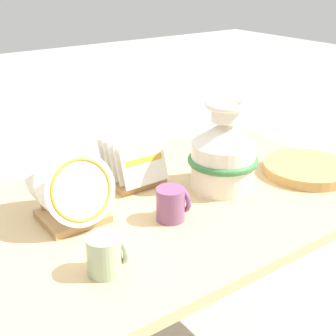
{
  "coord_description": "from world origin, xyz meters",
  "views": [
    {
      "loc": [
        -0.78,
        -1.08,
        1.41
      ],
      "look_at": [
        0.0,
        0.0,
        0.83
      ],
      "focal_mm": 50.0,
      "sensor_mm": 36.0,
      "label": 1
    }
  ],
  "objects_px": {
    "dish_rack_round_plates": "(72,195)",
    "mug_sage_glaze": "(106,254)",
    "ceramic_vase": "(223,153)",
    "mug_plum_glaze": "(172,204)",
    "dish_rack_square_plates": "(132,164)",
    "wicker_charger_stack": "(307,169)"
  },
  "relations": [
    {
      "from": "dish_rack_round_plates",
      "to": "mug_sage_glaze",
      "type": "relative_size",
      "value": 2.26
    },
    {
      "from": "dish_rack_round_plates",
      "to": "wicker_charger_stack",
      "type": "height_order",
      "value": "dish_rack_round_plates"
    },
    {
      "from": "dish_rack_round_plates",
      "to": "dish_rack_square_plates",
      "type": "bearing_deg",
      "value": 24.94
    },
    {
      "from": "dish_rack_round_plates",
      "to": "wicker_charger_stack",
      "type": "relative_size",
      "value": 0.73
    },
    {
      "from": "dish_rack_round_plates",
      "to": "mug_plum_glaze",
      "type": "xyz_separation_m",
      "value": [
        0.24,
        -0.16,
        -0.04
      ]
    },
    {
      "from": "dish_rack_round_plates",
      "to": "mug_plum_glaze",
      "type": "relative_size",
      "value": 2.26
    },
    {
      "from": "dish_rack_square_plates",
      "to": "wicker_charger_stack",
      "type": "distance_m",
      "value": 0.63
    },
    {
      "from": "ceramic_vase",
      "to": "dish_rack_square_plates",
      "type": "relative_size",
      "value": 1.46
    },
    {
      "from": "wicker_charger_stack",
      "to": "mug_plum_glaze",
      "type": "xyz_separation_m",
      "value": [
        -0.58,
        0.02,
        0.03
      ]
    },
    {
      "from": "dish_rack_square_plates",
      "to": "mug_plum_glaze",
      "type": "relative_size",
      "value": 2.02
    },
    {
      "from": "ceramic_vase",
      "to": "mug_sage_glaze",
      "type": "xyz_separation_m",
      "value": [
        -0.55,
        -0.19,
        -0.07
      ]
    },
    {
      "from": "wicker_charger_stack",
      "to": "dish_rack_square_plates",
      "type": "bearing_deg",
      "value": 150.23
    },
    {
      "from": "wicker_charger_stack",
      "to": "mug_sage_glaze",
      "type": "distance_m",
      "value": 0.87
    },
    {
      "from": "dish_rack_round_plates",
      "to": "mug_plum_glaze",
      "type": "distance_m",
      "value": 0.29
    },
    {
      "from": "dish_rack_round_plates",
      "to": "dish_rack_square_plates",
      "type": "distance_m",
      "value": 0.31
    },
    {
      "from": "dish_rack_square_plates",
      "to": "mug_sage_glaze",
      "type": "distance_m",
      "value": 0.52
    },
    {
      "from": "ceramic_vase",
      "to": "wicker_charger_stack",
      "type": "height_order",
      "value": "ceramic_vase"
    },
    {
      "from": "dish_rack_round_plates",
      "to": "mug_sage_glaze",
      "type": "xyz_separation_m",
      "value": [
        -0.04,
        -0.27,
        -0.04
      ]
    },
    {
      "from": "ceramic_vase",
      "to": "mug_plum_glaze",
      "type": "bearing_deg",
      "value": -164.43
    },
    {
      "from": "dish_rack_round_plates",
      "to": "mug_plum_glaze",
      "type": "height_order",
      "value": "dish_rack_round_plates"
    },
    {
      "from": "dish_rack_round_plates",
      "to": "wicker_charger_stack",
      "type": "xyz_separation_m",
      "value": [
        0.82,
        -0.18,
        -0.07
      ]
    },
    {
      "from": "ceramic_vase",
      "to": "wicker_charger_stack",
      "type": "bearing_deg",
      "value": -16.76
    }
  ]
}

